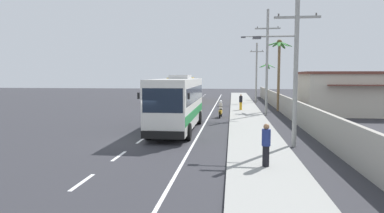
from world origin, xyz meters
name	(u,v)px	position (x,y,z in m)	size (l,w,h in m)	color
ground_plane	(140,141)	(0.00, 0.00, 0.00)	(160.00, 160.00, 0.00)	#303035
sidewalk_kerb	(248,120)	(6.80, 10.00, 0.07)	(3.20, 90.00, 0.14)	#999993
lane_markings	(199,114)	(2.04, 14.85, 0.00)	(3.38, 71.17, 0.01)	white
boundary_wall	(287,106)	(10.60, 14.00, 0.92)	(0.24, 60.00, 1.83)	#9E998E
coach_bus_foreground	(178,102)	(1.59, 4.36, 2.03)	(2.96, 10.81, 3.91)	silver
coach_bus_far_lane	(182,88)	(-2.04, 31.04, 2.00)	(3.06, 12.47, 3.84)	gold
motorcycle_beside_bus	(221,110)	(4.35, 12.17, 0.65)	(0.56, 1.96, 1.58)	black
pedestrian_near_kerb	(241,102)	(6.34, 17.92, 1.04)	(0.36, 0.36, 1.72)	gold
pedestrian_midwalk	(266,144)	(6.80, -5.32, 1.08)	(0.36, 0.36, 1.78)	black
utility_pole_nearest	(294,67)	(8.66, -0.57, 4.34)	(3.50, 0.24, 8.05)	#9E9E99
utility_pole_mid	(266,60)	(8.62, 14.40, 5.40)	(3.73, 0.24, 10.17)	#9E9E99
utility_pole_far	(256,72)	(8.75, 29.37, 4.37)	(1.89, 0.24, 8.39)	#9E9E99
palm_nearest	(267,75)	(10.89, 36.55, 3.90)	(2.63, 2.58, 5.89)	brown
palm_second	(279,60)	(10.39, 18.69, 5.56)	(2.88, 2.81, 7.73)	brown
roadside_building	(355,93)	(17.53, 16.16, 2.14)	(10.83, 7.63, 4.25)	beige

